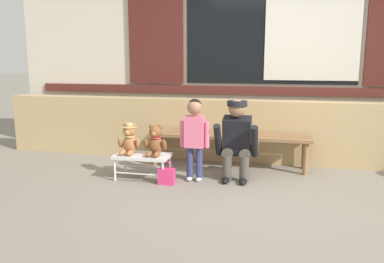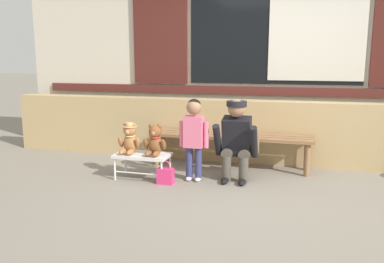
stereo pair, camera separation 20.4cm
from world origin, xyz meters
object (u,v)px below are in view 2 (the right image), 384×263
teddy_bear_plain (155,141)px  child_standing (194,131)px  small_display_bench (142,157)px  wooden_bench_long (230,140)px  teddy_bear_with_hat (130,139)px  adult_crouching (237,140)px  handbag_on_ground (165,175)px

teddy_bear_plain → child_standing: size_ratio=0.38×
teddy_bear_plain → small_display_bench: bearing=-179.5°
wooden_bench_long → small_display_bench: wooden_bench_long is taller
teddy_bear_with_hat → adult_crouching: size_ratio=0.38×
teddy_bear_plain → child_standing: (0.45, 0.08, 0.13)m
handbag_on_ground → teddy_bear_plain: bearing=143.9°
teddy_bear_with_hat → handbag_on_ground: (0.49, -0.12, -0.38)m
wooden_bench_long → child_standing: (-0.30, -0.67, 0.22)m
child_standing → handbag_on_ground: 0.60m
wooden_bench_long → adult_crouching: size_ratio=2.21×
teddy_bear_with_hat → handbag_on_ground: bearing=-14.1°
small_display_bench → child_standing: bearing=7.9°
wooden_bench_long → teddy_bear_with_hat: 1.31m
child_standing → adult_crouching: bearing=18.2°
teddy_bear_plain → adult_crouching: bearing=14.5°
teddy_bear_with_hat → teddy_bear_plain: 0.32m
wooden_bench_long → teddy_bear_with_hat: size_ratio=5.78×
teddy_bear_plain → handbag_on_ground: 0.42m
child_standing → teddy_bear_plain: bearing=-169.5°
handbag_on_ground → child_standing: bearing=36.2°
adult_crouching → wooden_bench_long: bearing=109.0°
child_standing → teddy_bear_with_hat: bearing=-173.9°
wooden_bench_long → handbag_on_ground: 1.09m
adult_crouching → small_display_bench: bearing=-167.5°
small_display_bench → teddy_bear_plain: 0.25m
teddy_bear_plain → child_standing: bearing=10.5°
wooden_bench_long → child_standing: bearing=-114.3°
wooden_bench_long → teddy_bear_plain: (-0.75, -0.75, 0.09)m
wooden_bench_long → teddy_bear_with_hat: (-1.07, -0.75, 0.10)m
teddy_bear_with_hat → handbag_on_ground: teddy_bear_with_hat is taller
teddy_bear_plain → adult_crouching: 0.96m
small_display_bench → handbag_on_ground: bearing=-20.2°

